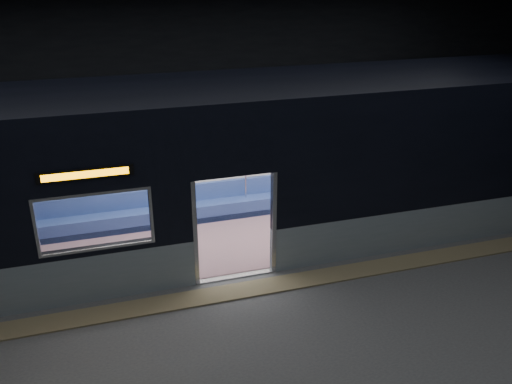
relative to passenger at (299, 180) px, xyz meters
name	(u,v)px	position (x,y,z in m)	size (l,w,h in m)	color
station_floor	(252,308)	(-2.23, -3.55, -0.76)	(24.00, 14.00, 0.01)	#47494C
station_envelope	(251,98)	(-2.23, -3.55, 2.91)	(24.00, 14.00, 5.00)	black
tactile_strip	(243,290)	(-2.23, -3.00, -0.74)	(22.80, 0.50, 0.03)	#8C7F59
metro_car	(215,160)	(-2.23, -1.00, 1.09)	(18.00, 3.04, 3.35)	#8A98A5
passenger	(299,180)	(0.00, 0.00, 0.00)	(0.39, 0.64, 1.28)	black
handbag	(303,187)	(0.02, -0.20, -0.11)	(0.23, 0.20, 0.12)	black
transit_map	(301,146)	(0.14, 0.31, 0.74)	(1.06, 0.03, 0.69)	white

